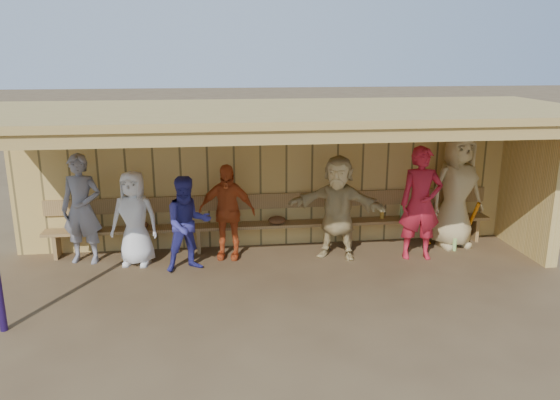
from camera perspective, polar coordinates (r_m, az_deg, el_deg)
The scene contains 11 objects.
ground at distance 8.47m, azimuth 0.30°, elevation -7.49°, with size 90.00×90.00×0.00m, color brown.
player_a at distance 9.13m, azimuth -20.00°, elevation -0.91°, with size 0.64×0.42×1.76m, color gray.
player_b at distance 8.83m, azimuth -14.97°, elevation -1.86°, with size 0.74×0.48×1.52m, color white.
player_c at distance 8.43m, azimuth -9.61°, elevation -2.47°, with size 0.72×0.56×1.48m, color #363491.
player_d at distance 8.83m, azimuth -5.58°, elevation -1.22°, with size 0.92×0.38×1.56m, color #CD5120.
player_f at distance 8.84m, azimuth 6.03°, elevation -0.77°, with size 1.57×0.50×1.69m, color #DABD7B.
player_g at distance 9.03m, azimuth 14.47°, elevation -0.35°, with size 0.67×0.44×1.84m, color red.
player_h at distance 9.76m, azimuth 17.95°, elevation 0.93°, with size 0.96×0.63×1.97m, color tan.
dugout_structure at distance 8.70m, azimuth 2.28°, elevation 4.77°, with size 8.80×3.20×2.50m.
bench at distance 9.33m, azimuth -0.58°, elevation -1.87°, with size 7.60×0.34×0.93m.
dugout_equipment at distance 9.17m, azimuth -5.57°, elevation -2.51°, with size 6.64×0.62×0.80m.
Camera 1 is at (-1.01, -7.75, 3.27)m, focal length 35.00 mm.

